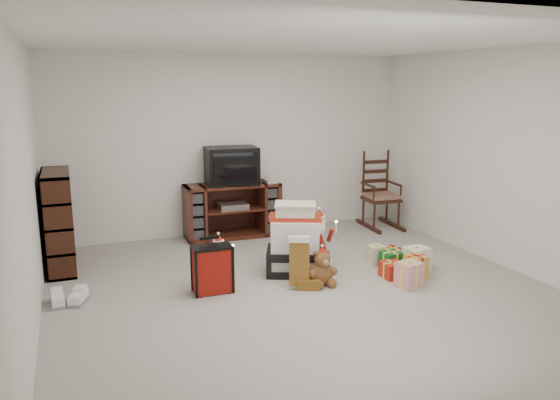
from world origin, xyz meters
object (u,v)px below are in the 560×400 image
object	(u,v)px
bookshelf	(59,223)
gift_pile	(295,244)
tv_stand	(232,210)
red_suitcase	(212,269)
teddy_bear	(321,270)
sneaker_pair	(68,299)
mrs_claus_figurine	(219,264)
rocking_chair	(379,200)
crt_television	(232,166)
santa_figurine	(319,243)
gift_cluster	(399,262)

from	to	relation	value
bookshelf	gift_pile	world-z (taller)	bookshelf
tv_stand	red_suitcase	distance (m)	2.10
teddy_bear	sneaker_pair	size ratio (longest dim) A/B	1.04
mrs_claus_figurine	sneaker_pair	xyz separation A→B (m)	(-1.52, -0.04, -0.16)
bookshelf	tv_stand	bearing A→B (deg)	14.55
bookshelf	rocking_chair	size ratio (longest dim) A/B	0.97
sneaker_pair	crt_television	xyz separation A→B (m)	(2.17, 1.72, 0.95)
tv_stand	santa_figurine	xyz separation A→B (m)	(0.61, -1.50, -0.12)
bookshelf	teddy_bear	distance (m)	3.03
sneaker_pair	rocking_chair	bearing A→B (deg)	24.07
gift_pile	teddy_bear	size ratio (longest dim) A/B	2.05
gift_pile	teddy_bear	bearing A→B (deg)	-52.54
tv_stand	teddy_bear	bearing A→B (deg)	-80.20
gift_pile	red_suitcase	distance (m)	1.04
crt_television	rocking_chair	bearing A→B (deg)	-1.83
sneaker_pair	crt_television	distance (m)	2.93
gift_cluster	red_suitcase	bearing A→B (deg)	175.68
bookshelf	teddy_bear	xyz separation A→B (m)	(2.56, -1.57, -0.37)
bookshelf	sneaker_pair	bearing A→B (deg)	-87.22
rocking_chair	gift_pile	world-z (taller)	rocking_chair
bookshelf	mrs_claus_figurine	bearing A→B (deg)	-35.24
tv_stand	mrs_claus_figurine	bearing A→B (deg)	-110.13
sneaker_pair	gift_cluster	world-z (taller)	gift_cluster
santa_figurine	gift_cluster	world-z (taller)	santa_figurine
gift_pile	sneaker_pair	bearing A→B (deg)	-156.52
bookshelf	gift_cluster	xyz separation A→B (m)	(3.56, -1.53, -0.43)
teddy_bear	mrs_claus_figurine	size ratio (longest dim) A/B	0.70
santa_figurine	rocking_chair	bearing A→B (deg)	38.62
gift_cluster	teddy_bear	bearing A→B (deg)	-177.37
sneaker_pair	crt_television	bearing A→B (deg)	43.84
rocking_chair	teddy_bear	bearing A→B (deg)	-130.48
tv_stand	santa_figurine	size ratio (longest dim) A/B	1.95
santa_figurine	crt_television	size ratio (longest dim) A/B	0.93
gift_cluster	crt_television	world-z (taller)	crt_television
red_suitcase	mrs_claus_figurine	size ratio (longest dim) A/B	1.06
bookshelf	rocking_chair	world-z (taller)	rocking_chair
tv_stand	sneaker_pair	distance (m)	2.79
bookshelf	mrs_claus_figurine	distance (m)	1.96
mrs_claus_figurine	red_suitcase	bearing A→B (deg)	-118.23
santa_figurine	crt_television	distance (m)	1.79
red_suitcase	crt_television	xyz separation A→B (m)	(0.78, 1.94, 0.75)
gift_cluster	crt_television	xyz separation A→B (m)	(-1.34, 2.11, 0.88)
gift_pile	red_suitcase	xyz separation A→B (m)	(-1.01, -0.24, -0.10)
red_suitcase	gift_pile	bearing A→B (deg)	13.39
rocking_chair	santa_figurine	xyz separation A→B (m)	(-1.58, -1.26, -0.14)
red_suitcase	sneaker_pair	distance (m)	1.41
mrs_claus_figurine	sneaker_pair	bearing A→B (deg)	-178.67
rocking_chair	gift_pile	bearing A→B (deg)	-139.67
tv_stand	red_suitcase	world-z (taller)	tv_stand
bookshelf	crt_television	distance (m)	2.34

